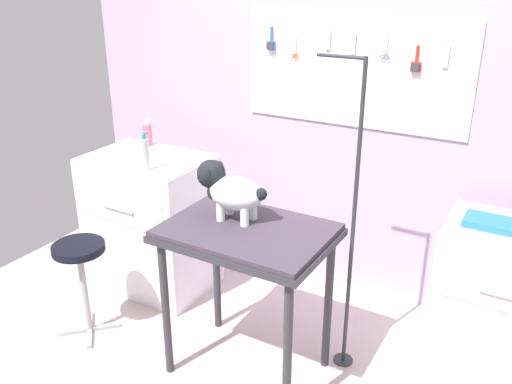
{
  "coord_description": "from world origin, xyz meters",
  "views": [
    {
      "loc": [
        1.24,
        -1.95,
        2.07
      ],
      "look_at": [
        0.01,
        0.16,
        1.07
      ],
      "focal_mm": 38.18,
      "sensor_mm": 36.0,
      "label": 1
    }
  ],
  "objects_px": {
    "grooming_table": "(247,246)",
    "stool": "(81,263)",
    "counter_left": "(152,222)",
    "cabinet_right": "(503,301)",
    "grooming_arm": "(351,235)",
    "dog": "(229,189)",
    "shampoo_bottle": "(145,154)"
  },
  "relations": [
    {
      "from": "dog",
      "to": "shampoo_bottle",
      "type": "bearing_deg",
      "value": 163.71
    },
    {
      "from": "grooming_table",
      "to": "stool",
      "type": "height_order",
      "value": "grooming_table"
    },
    {
      "from": "dog",
      "to": "stool",
      "type": "bearing_deg",
      "value": -163.41
    },
    {
      "from": "cabinet_right",
      "to": "stool",
      "type": "height_order",
      "value": "cabinet_right"
    },
    {
      "from": "grooming_table",
      "to": "grooming_arm",
      "type": "distance_m",
      "value": 0.54
    },
    {
      "from": "grooming_arm",
      "to": "cabinet_right",
      "type": "distance_m",
      "value": 0.91
    },
    {
      "from": "grooming_table",
      "to": "stool",
      "type": "bearing_deg",
      "value": -168.33
    },
    {
      "from": "counter_left",
      "to": "cabinet_right",
      "type": "xyz_separation_m",
      "value": [
        2.22,
        0.25,
        -0.04
      ]
    },
    {
      "from": "grooming_arm",
      "to": "cabinet_right",
      "type": "bearing_deg",
      "value": 27.18
    },
    {
      "from": "grooming_arm",
      "to": "shampoo_bottle",
      "type": "distance_m",
      "value": 1.34
    },
    {
      "from": "grooming_arm",
      "to": "grooming_table",
      "type": "bearing_deg",
      "value": -143.56
    },
    {
      "from": "dog",
      "to": "counter_left",
      "type": "relative_size",
      "value": 0.45
    },
    {
      "from": "grooming_arm",
      "to": "cabinet_right",
      "type": "relative_size",
      "value": 2.01
    },
    {
      "from": "stool",
      "to": "shampoo_bottle",
      "type": "height_order",
      "value": "shampoo_bottle"
    },
    {
      "from": "counter_left",
      "to": "shampoo_bottle",
      "type": "distance_m",
      "value": 0.62
    },
    {
      "from": "grooming_table",
      "to": "counter_left",
      "type": "distance_m",
      "value": 1.17
    },
    {
      "from": "grooming_table",
      "to": "counter_left",
      "type": "xyz_separation_m",
      "value": [
        -1.04,
        0.45,
        -0.3
      ]
    },
    {
      "from": "dog",
      "to": "stool",
      "type": "height_order",
      "value": "dog"
    },
    {
      "from": "shampoo_bottle",
      "to": "counter_left",
      "type": "bearing_deg",
      "value": 131.15
    },
    {
      "from": "dog",
      "to": "cabinet_right",
      "type": "distance_m",
      "value": 1.59
    },
    {
      "from": "grooming_arm",
      "to": "stool",
      "type": "relative_size",
      "value": 2.84
    },
    {
      "from": "dog",
      "to": "counter_left",
      "type": "bearing_deg",
      "value": 156.08
    },
    {
      "from": "grooming_arm",
      "to": "counter_left",
      "type": "bearing_deg",
      "value": 174.94
    },
    {
      "from": "grooming_table",
      "to": "cabinet_right",
      "type": "xyz_separation_m",
      "value": [
        1.18,
        0.7,
        -0.34
      ]
    },
    {
      "from": "grooming_arm",
      "to": "shampoo_bottle",
      "type": "bearing_deg",
      "value": -177.71
    },
    {
      "from": "counter_left",
      "to": "stool",
      "type": "bearing_deg",
      "value": -87.86
    },
    {
      "from": "grooming_arm",
      "to": "shampoo_bottle",
      "type": "xyz_separation_m",
      "value": [
        -1.31,
        -0.05,
        0.24
      ]
    },
    {
      "from": "stool",
      "to": "grooming_arm",
      "type": "bearing_deg",
      "value": 20.09
    },
    {
      "from": "grooming_table",
      "to": "stool",
      "type": "distance_m",
      "value": 1.08
    },
    {
      "from": "cabinet_right",
      "to": "grooming_arm",
      "type": "bearing_deg",
      "value": -152.82
    },
    {
      "from": "grooming_table",
      "to": "shampoo_bottle",
      "type": "xyz_separation_m",
      "value": [
        -0.88,
        0.27,
        0.27
      ]
    },
    {
      "from": "stool",
      "to": "grooming_table",
      "type": "bearing_deg",
      "value": 11.67
    }
  ]
}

